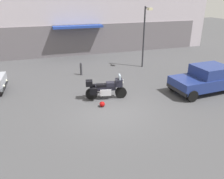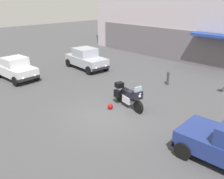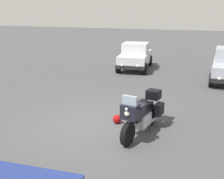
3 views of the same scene
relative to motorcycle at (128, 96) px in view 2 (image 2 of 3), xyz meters
The scene contains 6 objects.
ground_plane 1.64m from the motorcycle, 92.42° to the right, with size 80.00×80.00×0.00m, color #424244.
motorcycle is the anchor object (origin of this frame).
helmet 1.10m from the motorcycle, 116.30° to the right, with size 0.28×0.28×0.28m, color #990C0C.
car_hatchback_near 7.78m from the motorcycle, 158.51° to the left, with size 3.95×1.98×1.64m.
car_compact_side 8.77m from the motorcycle, 164.62° to the right, with size 3.56×1.94×1.56m.
bollard_curbside 4.38m from the motorcycle, 96.74° to the left, with size 0.16×0.16×0.92m.
Camera 2 is at (7.81, -7.04, 5.42)m, focal length 38.57 mm.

